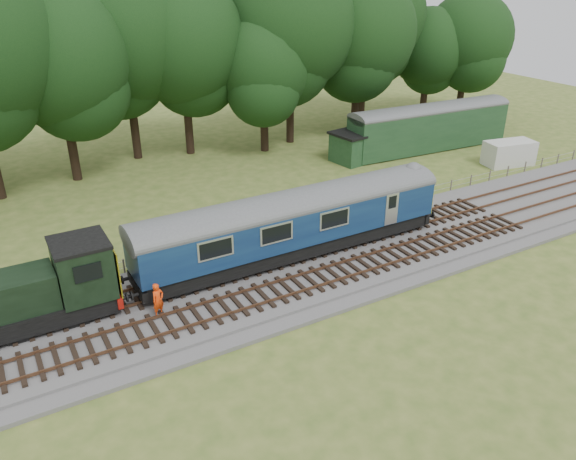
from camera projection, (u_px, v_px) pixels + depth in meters
ground at (261, 284)px, 29.69m from camera, size 120.00×120.00×0.00m
ballast at (261, 281)px, 29.61m from camera, size 70.00×7.00×0.35m
track_north at (249, 266)px, 30.60m from camera, size 67.20×2.40×0.21m
track_south at (276, 291)px, 28.26m from camera, size 67.20×2.40×0.21m
fence at (226, 249)px, 33.20m from camera, size 64.00×0.12×1.00m
tree_line at (140, 164)px, 46.84m from camera, size 70.00×8.00×18.00m
dmu_railcar at (293, 219)px, 30.87m from camera, size 18.05×2.86×3.88m
shunter_loco at (23, 297)px, 24.91m from camera, size 8.91×2.60×3.38m
worker at (158, 300)px, 26.09m from camera, size 0.74×0.62×1.72m
parked_coach at (430, 125)px, 49.59m from camera, size 15.80×3.65×4.01m
shed at (352, 147)px, 46.95m from camera, size 3.48×3.48×2.53m
caravan at (509, 153)px, 46.43m from camera, size 4.36×2.75×1.98m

